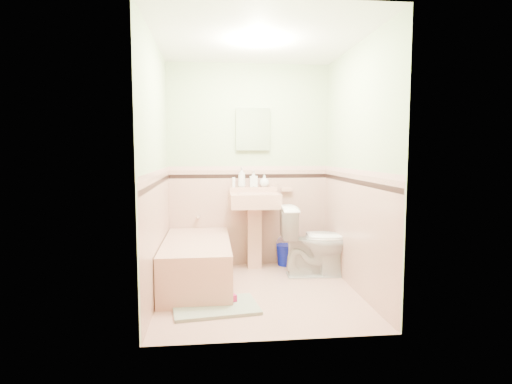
{
  "coord_description": "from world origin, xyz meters",
  "views": [
    {
      "loc": [
        -0.47,
        -4.09,
        1.42
      ],
      "look_at": [
        0.0,
        0.25,
        1.0
      ],
      "focal_mm": 29.25,
      "sensor_mm": 36.0,
      "label": 1
    }
  ],
  "objects": [
    {
      "name": "ceiling",
      "position": [
        0.0,
        0.0,
        2.5
      ],
      "size": [
        2.2,
        2.2,
        0.0
      ],
      "primitive_type": "plane",
      "rotation": [
        3.14,
        0.0,
        0.0
      ],
      "color": "white",
      "rests_on": "ground"
    },
    {
      "name": "cap_right",
      "position": [
        0.98,
        0.0,
        1.22
      ],
      "size": [
        0.0,
        2.2,
        2.2
      ],
      "primitive_type": "plane",
      "rotation": [
        1.57,
        0.0,
        -1.57
      ],
      "color": "#CE9E8F",
      "rests_on": "ground"
    },
    {
      "name": "sink",
      "position": [
        0.05,
        0.86,
        0.46
      ],
      "size": [
        0.59,
        0.48,
        0.93
      ],
      "primitive_type": null,
      "color": "tan",
      "rests_on": "floor"
    },
    {
      "name": "bath_mat",
      "position": [
        -0.44,
        -0.41,
        0.02
      ],
      "size": [
        0.82,
        0.61,
        0.03
      ],
      "primitive_type": "cube",
      "rotation": [
        0.0,
        0.0,
        0.14
      ],
      "color": "gray",
      "rests_on": "floor"
    },
    {
      "name": "wall_right",
      "position": [
        1.0,
        0.0,
        1.25
      ],
      "size": [
        0.0,
        2.5,
        2.5
      ],
      "primitive_type": "plane",
      "rotation": [
        1.57,
        0.0,
        -1.57
      ],
      "color": "beige",
      "rests_on": "ground"
    },
    {
      "name": "soap_bottle_right",
      "position": [
        0.19,
        1.04,
        1.06
      ],
      "size": [
        0.16,
        0.16,
        0.15
      ],
      "primitive_type": "imported",
      "rotation": [
        0.0,
        0.0,
        -0.43
      ],
      "color": "#B2B2B2",
      "rests_on": "sink"
    },
    {
      "name": "wall_left",
      "position": [
        -1.0,
        0.0,
        1.25
      ],
      "size": [
        0.0,
        2.5,
        2.5
      ],
      "primitive_type": "plane",
      "rotation": [
        1.57,
        0.0,
        1.57
      ],
      "color": "beige",
      "rests_on": "ground"
    },
    {
      "name": "sink_faucet",
      "position": [
        0.05,
        1.0,
        0.95
      ],
      "size": [
        0.02,
        0.02,
        0.1
      ],
      "primitive_type": "cylinder",
      "color": "silver",
      "rests_on": "sink"
    },
    {
      "name": "accent_front",
      "position": [
        0.0,
        -1.08,
        1.12
      ],
      "size": [
        2.0,
        0.0,
        2.0
      ],
      "primitive_type": "plane",
      "rotation": [
        -1.57,
        0.0,
        0.0
      ],
      "color": "black",
      "rests_on": "ground"
    },
    {
      "name": "bucket",
      "position": [
        0.46,
        0.98,
        0.13
      ],
      "size": [
        0.34,
        0.34,
        0.26
      ],
      "primitive_type": null,
      "rotation": [
        0.0,
        0.0,
        0.36
      ],
      "color": "#0713A7",
      "rests_on": "floor"
    },
    {
      "name": "cap_back",
      "position": [
        0.0,
        1.08,
        1.22
      ],
      "size": [
        2.0,
        0.0,
        2.0
      ],
      "primitive_type": "plane",
      "rotation": [
        1.57,
        0.0,
        0.0
      ],
      "color": "#CE9E8F",
      "rests_on": "ground"
    },
    {
      "name": "cap_front",
      "position": [
        0.0,
        -1.08,
        1.22
      ],
      "size": [
        2.0,
        0.0,
        2.0
      ],
      "primitive_type": "plane",
      "rotation": [
        -1.57,
        0.0,
        0.0
      ],
      "color": "#CE9E8F",
      "rests_on": "ground"
    },
    {
      "name": "accent_right",
      "position": [
        0.98,
        0.0,
        1.12
      ],
      "size": [
        0.0,
        2.2,
        2.2
      ],
      "primitive_type": "plane",
      "rotation": [
        1.57,
        0.0,
        -1.57
      ],
      "color": "black",
      "rests_on": "ground"
    },
    {
      "name": "toilet",
      "position": [
        0.72,
        0.52,
        0.4
      ],
      "size": [
        0.82,
        0.49,
        0.81
      ],
      "primitive_type": "imported",
      "rotation": [
        0.0,
        0.0,
        1.52
      ],
      "color": "white",
      "rests_on": "floor"
    },
    {
      "name": "wainscot_left",
      "position": [
        -0.99,
        0.0,
        0.6
      ],
      "size": [
        0.0,
        2.2,
        2.2
      ],
      "primitive_type": "plane",
      "rotation": [
        1.57,
        0.0,
        1.57
      ],
      "color": "#D1A18C",
      "rests_on": "ground"
    },
    {
      "name": "tub_faucet",
      "position": [
        -0.63,
        1.05,
        0.63
      ],
      "size": [
        0.04,
        0.12,
        0.04
      ],
      "primitive_type": "cylinder",
      "rotation": [
        1.57,
        0.0,
        0.0
      ],
      "color": "silver",
      "rests_on": "wall_back"
    },
    {
      "name": "soap_dish",
      "position": [
        0.47,
        1.06,
        0.95
      ],
      "size": [
        0.13,
        0.07,
        0.04
      ],
      "primitive_type": "cube",
      "color": "tan",
      "rests_on": "wall_back"
    },
    {
      "name": "wainscot_right",
      "position": [
        0.99,
        0.0,
        0.6
      ],
      "size": [
        0.0,
        2.2,
        2.2
      ],
      "primitive_type": "plane",
      "rotation": [
        1.57,
        0.0,
        -1.57
      ],
      "color": "#D1A18C",
      "rests_on": "ground"
    },
    {
      "name": "accent_back",
      "position": [
        0.0,
        1.08,
        1.12
      ],
      "size": [
        2.0,
        0.0,
        2.0
      ],
      "primitive_type": "plane",
      "rotation": [
        1.57,
        0.0,
        0.0
      ],
      "color": "black",
      "rests_on": "ground"
    },
    {
      "name": "wainscot_back",
      "position": [
        0.0,
        1.09,
        0.6
      ],
      "size": [
        2.0,
        0.0,
        2.0
      ],
      "primitive_type": "plane",
      "rotation": [
        1.57,
        0.0,
        0.0
      ],
      "color": "#D1A18C",
      "rests_on": "ground"
    },
    {
      "name": "bathtub",
      "position": [
        -0.63,
        0.33,
        0.23
      ],
      "size": [
        0.7,
        1.5,
        0.45
      ],
      "primitive_type": "cube",
      "color": "tan",
      "rests_on": "floor"
    },
    {
      "name": "shoe",
      "position": [
        -0.32,
        -0.33,
        0.06
      ],
      "size": [
        0.17,
        0.13,
        0.06
      ],
      "primitive_type": "cube",
      "rotation": [
        0.0,
        0.0,
        0.43
      ],
      "color": "#BF1E59",
      "rests_on": "bath_mat"
    },
    {
      "name": "floor",
      "position": [
        0.0,
        0.0,
        0.0
      ],
      "size": [
        2.2,
        2.2,
        0.0
      ],
      "primitive_type": "plane",
      "color": "tan",
      "rests_on": "ground"
    },
    {
      "name": "wall_back",
      "position": [
        0.0,
        1.1,
        1.25
      ],
      "size": [
        2.5,
        0.0,
        2.5
      ],
      "primitive_type": "plane",
      "rotation": [
        1.57,
        0.0,
        0.0
      ],
      "color": "beige",
      "rests_on": "ground"
    },
    {
      "name": "wall_front",
      "position": [
        0.0,
        -1.1,
        1.25
      ],
      "size": [
        2.5,
        0.0,
        2.5
      ],
      "primitive_type": "plane",
      "rotation": [
        -1.57,
        0.0,
        0.0
      ],
      "color": "beige",
      "rests_on": "ground"
    },
    {
      "name": "cap_left",
      "position": [
        -0.98,
        0.0,
        1.22
      ],
      "size": [
        0.0,
        2.2,
        2.2
      ],
      "primitive_type": "plane",
      "rotation": [
        1.57,
        0.0,
        1.57
      ],
      "color": "#CE9E8F",
      "rests_on": "ground"
    },
    {
      "name": "medicine_cabinet",
      "position": [
        0.05,
        1.07,
        1.7
      ],
      "size": [
        0.41,
        0.04,
        0.51
      ],
      "primitive_type": "cube",
      "color": "white",
      "rests_on": "wall_back"
    },
    {
      "name": "accent_left",
      "position": [
        -0.98,
        0.0,
        1.12
      ],
      "size": [
        0.0,
        2.2,
        2.2
      ],
      "primitive_type": "plane",
      "rotation": [
        1.57,
        0.0,
        1.57
      ],
      "color": "black",
      "rests_on": "ground"
    },
    {
      "name": "wainscot_front",
      "position": [
        0.0,
        -1.09,
        0.6
      ],
      "size": [
        2.0,
        0.0,
        2.0
      ],
      "primitive_type": "plane",
      "rotation": [
        -1.57,
        0.0,
        0.0
      ],
      "color": "#D1A18C",
      "rests_on": "ground"
    },
    {
      "name": "soap_bottle_mid",
      "position": [
        0.06,
        1.04,
        1.09
      ],
      "size": [
        0.09,
        0.09,
        0.2
      ],
      "primitive_type": "imported",
      "rotation": [
        0.0,
        0.0,
        -0.01
      ],
      "color": "#B2B2B2",
      "rests_on": "sink"
    },
    {
      "name": "soap_bottle_left",
      "position": [
        -0.09,
        1.04,
        1.11
      ],
      "size": [
        0.12,
        0.12,
        0.24
      ],
      "primitive_type": "imported",
      "rotation": [
        0.0,
        0.0,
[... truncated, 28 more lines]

